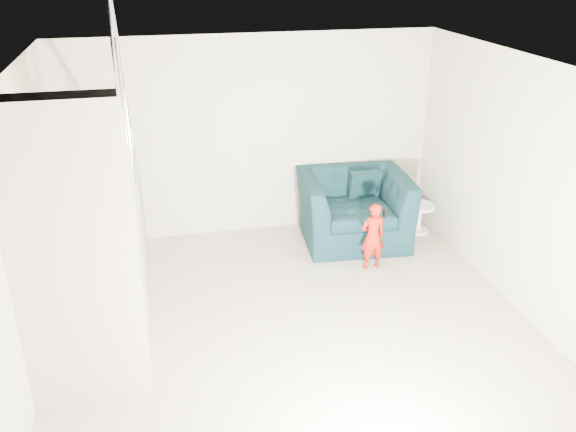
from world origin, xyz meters
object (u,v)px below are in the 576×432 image
object	(u,v)px
side_table	(420,214)
toddler	(373,236)
armchair	(354,208)
staircase	(89,253)

from	to	relation	value
side_table	toddler	bearing A→B (deg)	-140.06
armchair	toddler	size ratio (longest dim) A/B	1.63
side_table	staircase	bearing A→B (deg)	-159.67
toddler	staircase	size ratio (longest dim) A/B	0.24
side_table	staircase	distance (m)	4.58
toddler	side_table	size ratio (longest dim) A/B	2.11
armchair	staircase	world-z (taller)	staircase
toddler	side_table	distance (m)	1.33
staircase	toddler	bearing A→B (deg)	12.64
armchair	side_table	size ratio (longest dim) A/B	3.45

